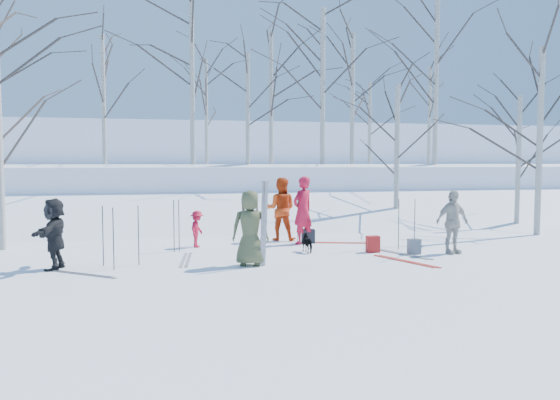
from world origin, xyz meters
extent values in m
plane|color=white|center=(0.00, 0.00, 0.00)|extent=(120.00, 120.00, 0.00)
cube|color=white|center=(0.00, 7.00, 0.15)|extent=(70.00, 9.49, 4.12)
cube|color=white|center=(0.00, 17.00, 1.00)|extent=(70.00, 18.00, 2.20)
cube|color=white|center=(0.00, 38.00, 2.00)|extent=(90.00, 30.00, 6.00)
imported|color=#43482B|center=(-1.17, -0.71, 0.84)|extent=(0.93, 0.72, 1.69)
imported|color=#B6112B|center=(0.80, 2.17, 0.95)|extent=(0.83, 0.75, 1.90)
imported|color=red|center=(0.36, 3.00, 0.93)|extent=(1.09, 0.97, 1.85)
imported|color=#B6112B|center=(-2.14, 2.19, 0.50)|extent=(0.58, 0.74, 1.00)
imported|color=beige|center=(4.06, -0.23, 0.80)|extent=(0.99, 0.53, 1.60)
imported|color=black|center=(-5.35, -0.21, 0.77)|extent=(0.69, 1.49, 1.54)
imported|color=black|center=(0.58, 0.76, 0.24)|extent=(0.37, 0.61, 0.48)
cube|color=silver|center=(-0.93, -0.91, 0.95)|extent=(0.11, 0.17, 1.90)
cube|color=silver|center=(-0.87, -0.91, 0.95)|extent=(0.11, 0.23, 1.89)
cylinder|color=black|center=(1.02, 2.67, 0.67)|extent=(0.02, 0.02, 1.34)
cylinder|color=black|center=(-2.77, 1.60, 0.67)|extent=(0.02, 0.02, 1.34)
cylinder|color=black|center=(-2.65, 1.61, 0.67)|extent=(0.02, 0.02, 1.34)
cylinder|color=black|center=(3.01, 0.65, 0.67)|extent=(0.02, 0.02, 1.34)
cylinder|color=black|center=(0.67, 2.19, 0.67)|extent=(0.02, 0.02, 1.34)
cylinder|color=black|center=(3.39, 0.50, 0.67)|extent=(0.02, 0.02, 1.34)
cylinder|color=black|center=(-3.60, -0.10, 0.67)|extent=(0.02, 0.02, 1.34)
cylinder|color=black|center=(-4.37, -0.01, 0.67)|extent=(0.02, 0.02, 1.34)
cylinder|color=black|center=(-4.10, -0.54, 0.67)|extent=(0.02, 0.02, 1.34)
cube|color=#A61B19|center=(2.19, 0.40, 0.21)|extent=(0.32, 0.22, 0.42)
cube|color=slate|center=(3.10, -0.09, 0.19)|extent=(0.30, 0.20, 0.38)
cube|color=black|center=(1.00, 2.28, 0.20)|extent=(0.34, 0.24, 0.40)
camera|label=1|loc=(-3.14, -12.59, 2.31)|focal=35.00mm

